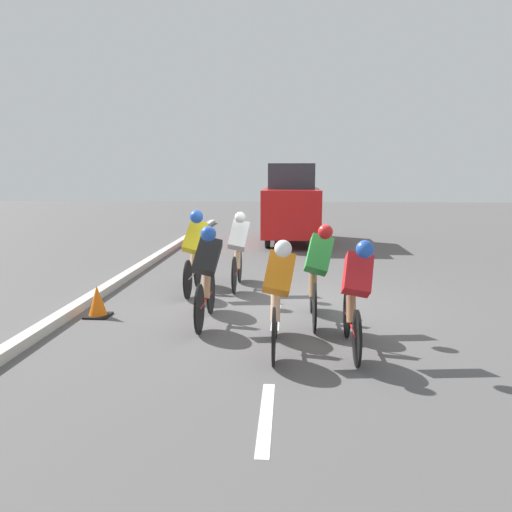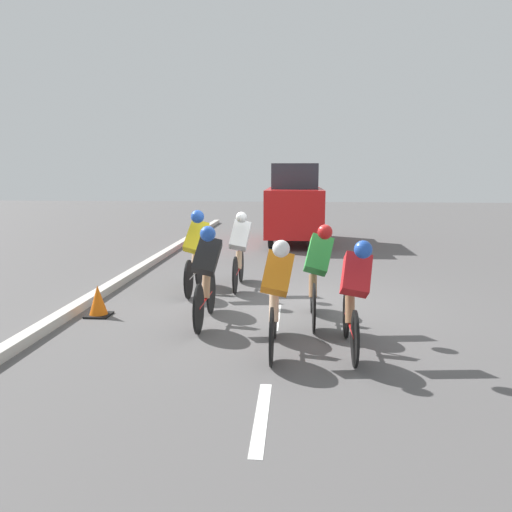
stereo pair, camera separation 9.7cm
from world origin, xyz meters
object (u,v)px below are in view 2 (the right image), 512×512
at_px(cyclist_black, 206,273).
at_px(traffic_cone, 98,301).
at_px(cyclist_yellow, 196,249).
at_px(cyclist_red, 354,294).
at_px(support_car, 295,204).
at_px(cyclist_orange, 276,294).
at_px(cyclist_green, 317,272).
at_px(cyclist_white, 240,249).

bearing_deg(cyclist_black, traffic_cone, -9.10).
distance_m(cyclist_yellow, cyclist_red, 3.83).
distance_m(support_car, traffic_cone, 9.13).
xyz_separation_m(cyclist_red, traffic_cone, (3.76, -1.30, -0.51)).
height_order(cyclist_yellow, cyclist_orange, cyclist_yellow).
bearing_deg(cyclist_green, traffic_cone, -1.69).
distance_m(cyclist_white, cyclist_black, 2.33).
height_order(cyclist_yellow, cyclist_red, cyclist_yellow).
relative_size(cyclist_orange, cyclist_black, 0.98).
bearing_deg(traffic_cone, cyclist_green, 178.31).
relative_size(cyclist_white, traffic_cone, 3.45).
distance_m(cyclist_white, support_car, 6.62).
xyz_separation_m(cyclist_green, cyclist_black, (1.59, 0.18, -0.00)).
bearing_deg(cyclist_black, cyclist_yellow, -73.97).
xyz_separation_m(cyclist_yellow, cyclist_red, (-2.53, 2.87, -0.07)).
bearing_deg(cyclist_white, support_car, -98.78).
height_order(cyclist_orange, cyclist_red, cyclist_orange).
relative_size(cyclist_green, cyclist_black, 1.00).
relative_size(support_car, traffic_cone, 8.14).
height_order(cyclist_black, support_car, support_car).
distance_m(cyclist_yellow, cyclist_black, 1.93).
bearing_deg(cyclist_red, cyclist_green, -71.24).
bearing_deg(cyclist_green, cyclist_black, 6.53).
height_order(cyclist_orange, cyclist_black, cyclist_black).
bearing_deg(support_car, cyclist_green, 92.43).
distance_m(cyclist_orange, support_car, 9.94).
height_order(cyclist_yellow, cyclist_green, cyclist_yellow).
height_order(cyclist_orange, support_car, support_car).
xyz_separation_m(cyclist_orange, cyclist_green, (-0.54, -1.26, 0.03)).
height_order(cyclist_yellow, traffic_cone, cyclist_yellow).
distance_m(cyclist_orange, cyclist_black, 1.51).
distance_m(cyclist_red, cyclist_white, 3.79).
xyz_separation_m(cyclist_yellow, cyclist_white, (-0.75, -0.47, -0.05)).
bearing_deg(cyclist_white, cyclist_red, 118.09).
bearing_deg(support_car, cyclist_yellow, 75.89).
bearing_deg(cyclist_yellow, cyclist_orange, 118.41).
xyz_separation_m(cyclist_white, traffic_cone, (1.97, 2.04, -0.54)).
height_order(cyclist_red, cyclist_black, cyclist_black).
bearing_deg(cyclist_yellow, cyclist_white, -147.99).
bearing_deg(cyclist_red, traffic_cone, -19.06).
bearing_deg(support_car, cyclist_black, 82.12).
relative_size(cyclist_orange, cyclist_red, 0.99).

